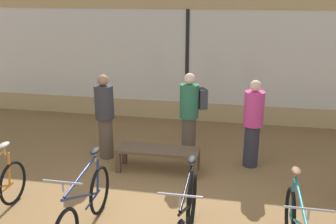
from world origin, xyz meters
TOP-DOWN VIEW (x-y plane):
  - ground_plane at (0.00, 0.00)m, footprint 24.00×24.00m
  - shop_back_wall at (0.00, 4.15)m, footprint 12.00×0.08m
  - bicycle_left at (-0.63, -0.55)m, footprint 0.46×1.76m
  - bicycle_right at (0.67, -0.64)m, footprint 0.46×1.80m
  - display_bench at (-0.10, 1.35)m, footprint 1.40×0.44m
  - customer_near_rack at (1.47, 1.87)m, footprint 0.38×0.38m
  - customer_by_window at (-1.16, 1.72)m, footprint 0.36×0.36m
  - customer_mid_floor at (0.36, 2.03)m, footprint 0.56×0.47m

SIDE VIEW (x-z plane):
  - ground_plane at x=0.00m, z-range 0.00..0.00m
  - display_bench at x=-0.10m, z-range 0.13..0.55m
  - bicycle_left at x=-0.63m, z-range -0.13..0.90m
  - bicycle_right at x=0.67m, z-range -0.13..0.92m
  - customer_near_rack at x=1.47m, z-range 0.03..1.60m
  - customer_by_window at x=-1.16m, z-range 0.03..1.62m
  - customer_mid_floor at x=0.36m, z-range 0.06..1.67m
  - shop_back_wall at x=0.00m, z-range 0.04..3.24m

